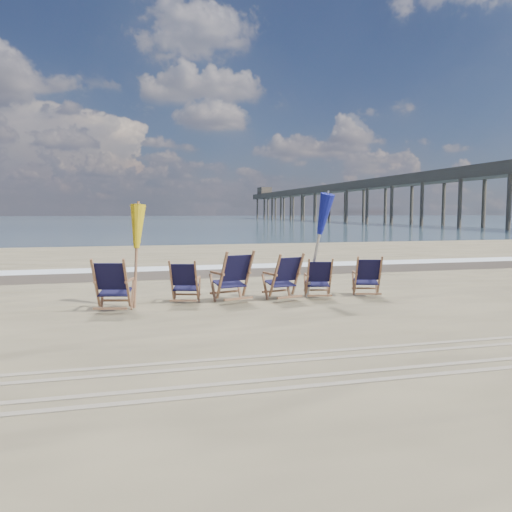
# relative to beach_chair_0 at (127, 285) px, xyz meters

# --- Properties ---
(ocean) EXTENTS (400.00, 400.00, 0.00)m
(ocean) POSITION_rel_beach_chair_0_xyz_m (2.73, 126.88, -0.51)
(ocean) COLOR #3B5262
(ocean) RESTS_ON ground
(surf_foam) EXTENTS (200.00, 1.40, 0.01)m
(surf_foam) POSITION_rel_beach_chair_0_xyz_m (2.73, 7.18, -0.51)
(surf_foam) COLOR silver
(surf_foam) RESTS_ON ground
(wet_sand_strip) EXTENTS (200.00, 2.60, 0.00)m
(wet_sand_strip) POSITION_rel_beach_chair_0_xyz_m (2.73, 5.68, -0.51)
(wet_sand_strip) COLOR #42362A
(wet_sand_strip) RESTS_ON ground
(tire_tracks) EXTENTS (80.00, 1.30, 0.01)m
(tire_tracks) POSITION_rel_beach_chair_0_xyz_m (2.73, -3.92, -0.51)
(tire_tracks) COLOR gray
(tire_tracks) RESTS_ON ground
(beach_chair_0) EXTENTS (0.81, 0.87, 1.02)m
(beach_chair_0) POSITION_rel_beach_chair_0_xyz_m (0.00, 0.00, 0.00)
(beach_chair_0) COLOR black
(beach_chair_0) RESTS_ON ground
(beach_chair_1) EXTENTS (0.74, 0.79, 0.91)m
(beach_chair_1) POSITION_rel_beach_chair_0_xyz_m (1.35, 0.53, -0.06)
(beach_chair_1) COLOR black
(beach_chair_1) RESTS_ON ground
(beach_chair_2) EXTENTS (0.88, 0.94, 1.09)m
(beach_chair_2) POSITION_rel_beach_chair_0_xyz_m (2.43, 0.55, 0.03)
(beach_chair_2) COLOR black
(beach_chair_2) RESTS_ON ground
(beach_chair_3) EXTENTS (0.81, 0.87, 1.01)m
(beach_chair_3) POSITION_rel_beach_chair_0_xyz_m (3.50, 0.50, -0.01)
(beach_chair_3) COLOR black
(beach_chair_3) RESTS_ON ground
(beach_chair_4) EXTENTS (0.68, 0.74, 0.89)m
(beach_chair_4) POSITION_rel_beach_chair_0_xyz_m (4.21, 0.44, -0.07)
(beach_chair_4) COLOR black
(beach_chair_4) RESTS_ON ground
(beach_chair_5) EXTENTS (0.75, 0.80, 0.92)m
(beach_chair_5) POSITION_rel_beach_chair_0_xyz_m (5.33, 0.35, -0.05)
(beach_chair_5) COLOR black
(beach_chair_5) RESTS_ON ground
(umbrella_yellow) EXTENTS (0.30, 0.30, 1.99)m
(umbrella_yellow) POSITION_rel_beach_chair_0_xyz_m (0.18, 0.58, 0.96)
(umbrella_yellow) COLOR #996544
(umbrella_yellow) RESTS_ON ground
(umbrella_blue) EXTENTS (0.30, 0.30, 2.27)m
(umbrella_blue) POSITION_rel_beach_chair_0_xyz_m (3.89, 0.49, 1.23)
(umbrella_blue) COLOR #A5A5AD
(umbrella_blue) RESTS_ON ground
(fishing_pier) EXTENTS (4.40, 140.00, 9.30)m
(fishing_pier) POSITION_rel_beach_chair_0_xyz_m (40.73, 72.88, 4.14)
(fishing_pier) COLOR brown
(fishing_pier) RESTS_ON ground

